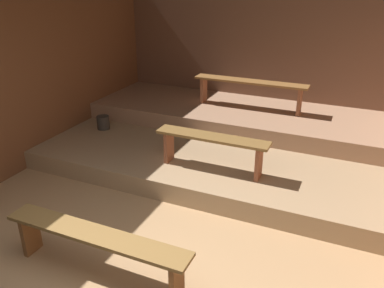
# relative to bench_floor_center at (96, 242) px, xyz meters

# --- Properties ---
(ground) EXTENTS (5.82, 5.80, 0.08)m
(ground) POSITION_rel_bench_floor_center_xyz_m (0.20, 2.10, -0.42)
(ground) COLOR #A78159
(wall_back) EXTENTS (5.82, 0.06, 2.62)m
(wall_back) POSITION_rel_bench_floor_center_xyz_m (0.20, 4.63, 0.94)
(wall_back) COLOR brown
(wall_back) RESTS_ON ground
(wall_left) EXTENTS (0.06, 5.80, 2.62)m
(wall_left) POSITION_rel_bench_floor_center_xyz_m (-2.34, 2.10, 0.94)
(wall_left) COLOR brown
(wall_left) RESTS_ON ground
(platform_lower) EXTENTS (5.02, 3.21, 0.27)m
(platform_lower) POSITION_rel_bench_floor_center_xyz_m (0.20, 2.99, -0.24)
(platform_lower) COLOR #9D7E5C
(platform_lower) RESTS_ON ground
(platform_middle) EXTENTS (5.02, 1.62, 0.27)m
(platform_middle) POSITION_rel_bench_floor_center_xyz_m (0.20, 3.79, 0.02)
(platform_middle) COLOR #9D7559
(platform_middle) RESTS_ON platform_lower
(bench_floor_center) EXTENTS (1.90, 0.27, 0.47)m
(bench_floor_center) POSITION_rel_bench_floor_center_xyz_m (0.00, 0.00, 0.00)
(bench_floor_center) COLOR brown
(bench_floor_center) RESTS_ON ground
(bench_lower_center) EXTENTS (1.49, 0.27, 0.47)m
(bench_lower_center) POSITION_rel_bench_floor_center_xyz_m (0.37, 1.99, 0.25)
(bench_lower_center) COLOR brown
(bench_lower_center) RESTS_ON platform_lower
(bench_middle_center) EXTENTS (1.90, 0.27, 0.47)m
(bench_middle_center) POSITION_rel_bench_floor_center_xyz_m (0.31, 3.87, 0.53)
(bench_middle_center) COLOR brown
(bench_middle_center) RESTS_ON platform_middle
(pail_lower) EXTENTS (0.20, 0.20, 0.22)m
(pail_lower) POSITION_rel_bench_floor_center_xyz_m (-1.80, 2.62, 0.00)
(pail_lower) COLOR #332D28
(pail_lower) RESTS_ON platform_lower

